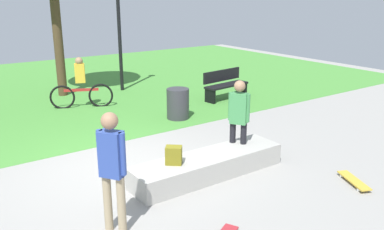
# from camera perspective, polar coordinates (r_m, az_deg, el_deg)

# --- Properties ---
(ground_plane) EXTENTS (28.00, 28.00, 0.00)m
(ground_plane) POSITION_cam_1_polar(r_m,az_deg,el_deg) (8.17, -10.18, -7.10)
(ground_plane) COLOR gray
(grass_lawn) EXTENTS (26.60, 12.77, 0.01)m
(grass_lawn) POSITION_cam_1_polar(r_m,az_deg,el_deg) (15.13, -22.67, 3.00)
(grass_lawn) COLOR #478C38
(grass_lawn) RESTS_ON ground_plane
(concrete_ledge) EXTENTS (3.03, 0.76, 0.40)m
(concrete_ledge) POSITION_cam_1_polar(r_m,az_deg,el_deg) (7.62, 2.28, -7.03)
(concrete_ledge) COLOR #A8A59E
(concrete_ledge) RESTS_ON ground_plane
(backpack_on_ledge) EXTENTS (0.34, 0.33, 0.32)m
(backpack_on_ledge) POSITION_cam_1_polar(r_m,az_deg,el_deg) (7.12, -2.57, -5.64)
(backpack_on_ledge) COLOR olive
(backpack_on_ledge) RESTS_ON concrete_ledge
(skater_performing_trick) EXTENTS (0.35, 0.38, 1.77)m
(skater_performing_trick) POSITION_cam_1_polar(r_m,az_deg,el_deg) (5.68, -11.11, -6.69)
(skater_performing_trick) COLOR tan
(skater_performing_trick) RESTS_ON ground_plane
(skater_watching) EXTENTS (0.34, 0.38, 1.67)m
(skater_watching) POSITION_cam_1_polar(r_m,az_deg,el_deg) (8.00, 6.55, -0.06)
(skater_watching) COLOR black
(skater_watching) RESTS_ON ground_plane
(skateboard_spare) EXTENTS (0.51, 0.81, 0.08)m
(skateboard_spare) POSITION_cam_1_polar(r_m,az_deg,el_deg) (7.89, 21.68, -8.50)
(skateboard_spare) COLOR gold
(skateboard_spare) RESTS_ON ground_plane
(park_bench_by_oak) EXTENTS (1.65, 0.67, 0.91)m
(park_bench_by_oak) POSITION_cam_1_polar(r_m,az_deg,el_deg) (13.04, 4.64, 4.37)
(park_bench_by_oak) COLOR black
(park_bench_by_oak) RESTS_ON ground_plane
(lamp_post) EXTENTS (0.28, 0.28, 4.48)m
(lamp_post) POSITION_cam_1_polar(r_m,az_deg,el_deg) (14.09, -10.27, 14.21)
(lamp_post) COLOR black
(lamp_post) RESTS_ON ground_plane
(trash_bin) EXTENTS (0.60, 0.60, 0.82)m
(trash_bin) POSITION_cam_1_polar(r_m,az_deg,el_deg) (10.93, -1.98, 1.59)
(trash_bin) COLOR #333338
(trash_bin) RESTS_ON ground_plane
(cyclist_on_bicycle) EXTENTS (1.69, 0.78, 1.52)m
(cyclist_on_bicycle) POSITION_cam_1_polar(r_m,az_deg,el_deg) (12.37, -15.26, 3.87)
(cyclist_on_bicycle) COLOR black
(cyclist_on_bicycle) RESTS_ON ground_plane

